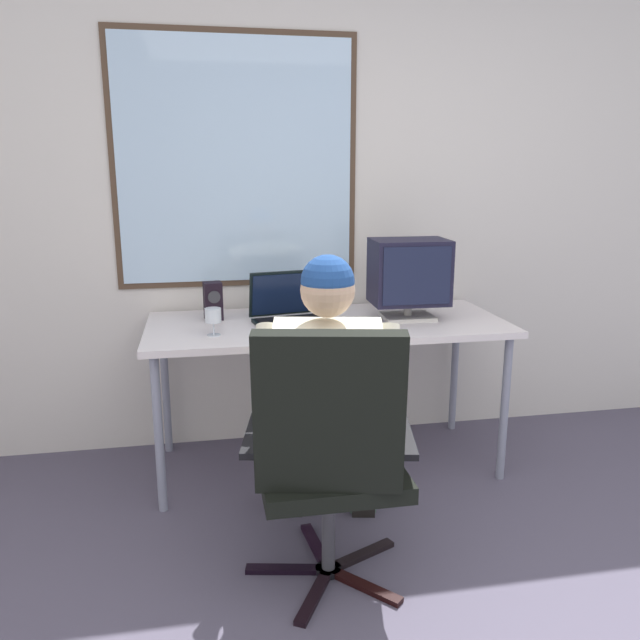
{
  "coord_description": "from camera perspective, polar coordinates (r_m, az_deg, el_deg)",
  "views": [
    {
      "loc": [
        -0.86,
        -1.13,
        1.5
      ],
      "look_at": [
        -0.38,
        1.38,
        0.88
      ],
      "focal_mm": 35.59,
      "sensor_mm": 36.0,
      "label": 1
    }
  ],
  "objects": [
    {
      "name": "office_chair",
      "position": [
        2.21,
        0.8,
        -11.51
      ],
      "size": [
        0.66,
        0.64,
        1.01
      ],
      "color": "black",
      "rests_on": "ground"
    },
    {
      "name": "wall_rear",
      "position": [
        3.48,
        3.06,
        10.0
      ],
      "size": [
        5.33,
        0.08,
        2.52
      ],
      "color": "silver",
      "rests_on": "ground"
    },
    {
      "name": "desk",
      "position": [
        3.11,
        0.65,
        -1.11
      ],
      "size": [
        1.74,
        0.74,
        0.76
      ],
      "color": "gray",
      "rests_on": "ground"
    },
    {
      "name": "desk_speaker",
      "position": [
        3.17,
        -9.6,
        1.71
      ],
      "size": [
        0.1,
        0.1,
        0.19
      ],
      "color": "black",
      "rests_on": "desk"
    },
    {
      "name": "person_seated",
      "position": [
        2.42,
        0.66,
        -7.34
      ],
      "size": [
        0.6,
        0.82,
        1.21
      ],
      "color": "#42574C",
      "rests_on": "ground"
    },
    {
      "name": "crt_monitor",
      "position": [
        3.14,
        8.02,
        4.2
      ],
      "size": [
        0.38,
        0.27,
        0.39
      ],
      "color": "beige",
      "rests_on": "desk"
    },
    {
      "name": "wine_glass",
      "position": [
        2.86,
        -9.59,
        0.28
      ],
      "size": [
        0.07,
        0.07,
        0.13
      ],
      "color": "silver",
      "rests_on": "desk"
    },
    {
      "name": "laptop",
      "position": [
        3.09,
        -2.87,
        1.0
      ],
      "size": [
        0.39,
        0.34,
        0.24
      ],
      "color": "black",
      "rests_on": "desk"
    }
  ]
}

